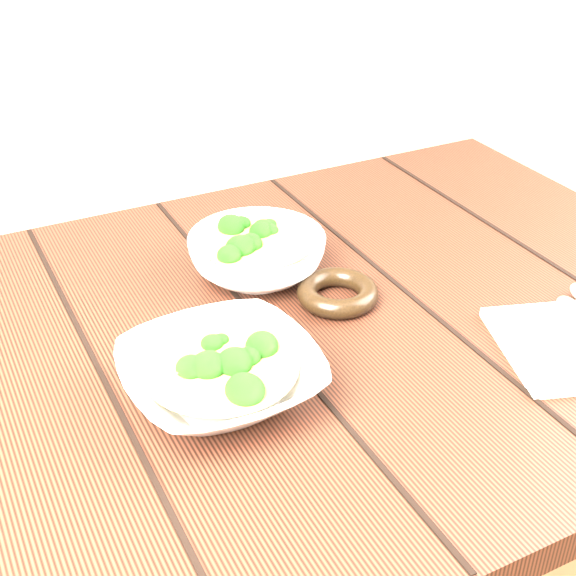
{
  "coord_description": "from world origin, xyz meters",
  "views": [
    {
      "loc": [
        -0.35,
        -0.72,
        1.3
      ],
      "look_at": [
        0.01,
        0.0,
        0.8
      ],
      "focal_mm": 50.0,
      "sensor_mm": 36.0,
      "label": 1
    }
  ],
  "objects_px": {
    "soup_bowl_front": "(221,375)",
    "soup_bowl_back": "(257,254)",
    "trivet": "(338,293)",
    "table": "(282,404)"
  },
  "relations": [
    {
      "from": "soup_bowl_back",
      "to": "trivet",
      "type": "relative_size",
      "value": 2.13
    },
    {
      "from": "table",
      "to": "trivet",
      "type": "relative_size",
      "value": 11.58
    },
    {
      "from": "soup_bowl_front",
      "to": "trivet",
      "type": "relative_size",
      "value": 2.01
    },
    {
      "from": "soup_bowl_front",
      "to": "trivet",
      "type": "distance_m",
      "value": 0.23
    },
    {
      "from": "table",
      "to": "soup_bowl_back",
      "type": "distance_m",
      "value": 0.2
    },
    {
      "from": "soup_bowl_front",
      "to": "soup_bowl_back",
      "type": "bearing_deg",
      "value": 56.47
    },
    {
      "from": "soup_bowl_back",
      "to": "soup_bowl_front",
      "type": "bearing_deg",
      "value": -123.53
    },
    {
      "from": "soup_bowl_front",
      "to": "soup_bowl_back",
      "type": "height_order",
      "value": "soup_bowl_back"
    },
    {
      "from": "soup_bowl_front",
      "to": "soup_bowl_back",
      "type": "xyz_separation_m",
      "value": [
        0.14,
        0.21,
        0.0
      ]
    },
    {
      "from": "table",
      "to": "soup_bowl_back",
      "type": "height_order",
      "value": "soup_bowl_back"
    }
  ]
}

